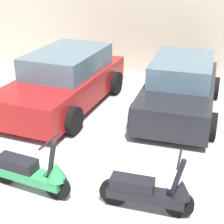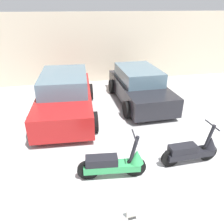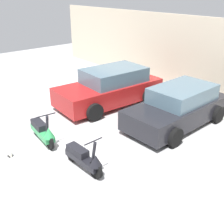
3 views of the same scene
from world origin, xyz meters
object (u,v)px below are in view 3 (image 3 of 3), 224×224
at_px(scooter_front_right, 84,158).
at_px(scooter_front_left, 43,131).
at_px(car_rear_center, 178,107).
at_px(car_rear_left, 110,88).
at_px(placard_near_left_scooter, 9,153).

bearing_deg(scooter_front_right, scooter_front_left, -178.31).
bearing_deg(car_rear_center, car_rear_left, -80.13).
height_order(scooter_front_right, car_rear_left, car_rear_left).
bearing_deg(placard_near_left_scooter, scooter_front_right, 32.74).
bearing_deg(scooter_front_left, scooter_front_right, 9.58).
bearing_deg(car_rear_center, scooter_front_right, 0.43).
height_order(scooter_front_right, placard_near_left_scooter, scooter_front_right).
relative_size(scooter_front_right, placard_near_left_scooter, 5.83).
height_order(car_rear_left, car_rear_center, car_rear_left).
bearing_deg(car_rear_center, scooter_front_left, -25.56).
distance_m(scooter_front_left, car_rear_left, 3.76).
relative_size(car_rear_center, placard_near_left_scooter, 15.45).
bearing_deg(placard_near_left_scooter, car_rear_left, 103.23).
xyz_separation_m(scooter_front_left, car_rear_center, (1.92, 4.16, 0.26)).
bearing_deg(scooter_front_right, placard_near_left_scooter, -148.83).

